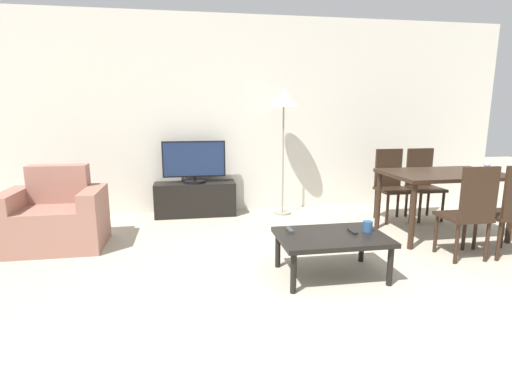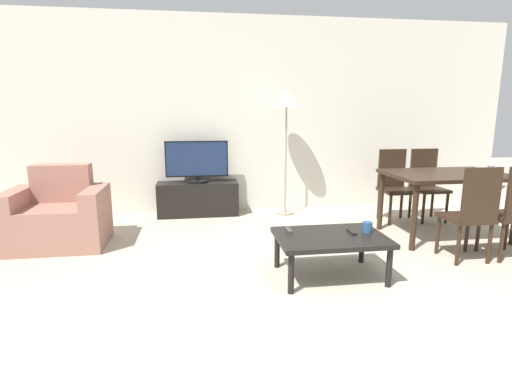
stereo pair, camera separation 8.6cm
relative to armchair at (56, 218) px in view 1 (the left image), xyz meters
name	(u,v)px [view 1 (the left image)]	position (x,y,z in m)	size (l,w,h in m)	color
ground_plane	(358,370)	(2.30, -2.50, -0.31)	(18.00, 18.00, 0.00)	#B2A893
wall_back	(250,116)	(2.30, 1.30, 1.04)	(7.62, 0.06, 2.70)	silver
armchair	(56,218)	(0.00, 0.00, 0.00)	(0.98, 0.70, 0.85)	#9E6B5B
tv_stand	(195,199)	(1.48, 1.05, -0.08)	(1.10, 0.36, 0.46)	black
tv	(194,162)	(1.48, 1.05, 0.43)	(0.84, 0.30, 0.57)	black
coffee_table	(332,239)	(2.60, -1.23, 0.02)	(0.94, 0.66, 0.38)	black
dining_table	(443,180)	(4.26, -0.34, 0.34)	(1.29, 0.88, 0.74)	black
dining_chair_near	(470,210)	(4.03, -1.09, 0.19)	(0.40, 0.40, 0.93)	black
dining_chair_far	(422,181)	(4.48, 0.41, 0.19)	(0.40, 0.40, 0.93)	black
dining_chair_near_right	(511,208)	(4.48, -1.09, 0.19)	(0.40, 0.40, 0.93)	black
dining_chair_far_left	(391,182)	(4.03, 0.41, 0.19)	(0.40, 0.40, 0.93)	black
floor_lamp	(284,104)	(2.69, 0.93, 1.20)	(0.39, 0.39, 1.70)	gray
remote_primary	(352,231)	(2.81, -1.20, 0.08)	(0.04, 0.15, 0.02)	black
remote_secondary	(290,230)	(2.27, -1.06, 0.08)	(0.04, 0.15, 0.02)	#38383D
cup_white_near	(368,226)	(2.95, -1.19, 0.11)	(0.09, 0.09, 0.09)	navy
wine_glass_left	(487,165)	(4.61, -0.57, 0.53)	(0.07, 0.07, 0.15)	silver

